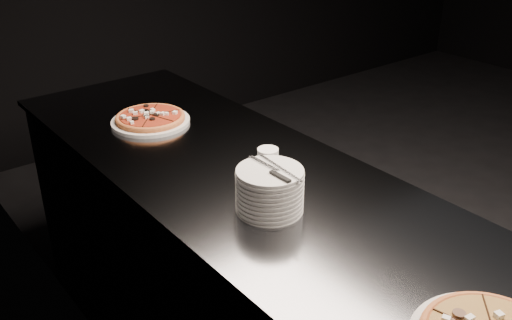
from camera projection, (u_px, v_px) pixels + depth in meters
wall_left at (140, 55)px, 1.42m from camera, size 0.02×5.00×2.80m
counter at (257, 293)px, 2.04m from camera, size 0.74×2.44×0.92m
pizza_tomato at (150, 119)px, 2.25m from camera, size 0.33×0.33×0.04m
plate_stack at (270, 190)px, 1.64m from camera, size 0.20×0.20×0.13m
cutlery at (275, 170)px, 1.61m from camera, size 0.08×0.21×0.01m
ramekin at (268, 157)px, 1.91m from camera, size 0.07×0.07×0.06m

